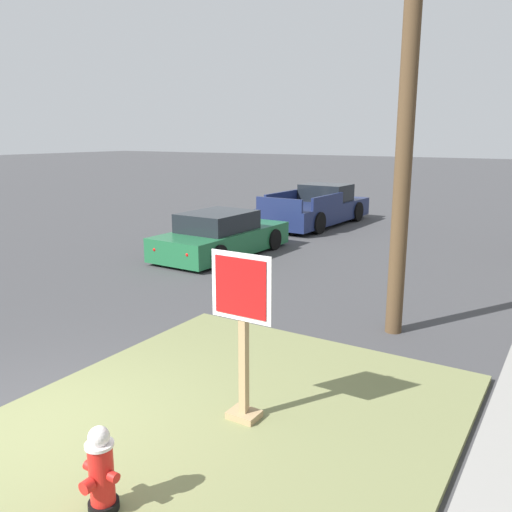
# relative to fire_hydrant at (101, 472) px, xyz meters

# --- Properties ---
(ground_plane) EXTENTS (160.00, 160.00, 0.00)m
(ground_plane) POSITION_rel_fire_hydrant_xyz_m (-1.80, 0.47, -0.46)
(ground_plane) COLOR #3D3D3F
(grass_corner_patch) EXTENTS (5.00, 5.68, 0.08)m
(grass_corner_patch) POSITION_rel_fire_hydrant_xyz_m (0.02, 1.87, -0.42)
(grass_corner_patch) COLOR olive
(grass_corner_patch) RESTS_ON ground
(fire_hydrant) EXTENTS (0.38, 0.34, 0.81)m
(fire_hydrant) POSITION_rel_fire_hydrant_xyz_m (0.00, 0.00, 0.00)
(fire_hydrant) COLOR black
(fire_hydrant) RESTS_ON grass_corner_patch
(stop_sign) EXTENTS (0.78, 0.28, 2.01)m
(stop_sign) POSITION_rel_fire_hydrant_xyz_m (0.21, 1.96, 0.61)
(stop_sign) COLOR #A3845B
(stop_sign) RESTS_ON grass_corner_patch
(manhole_cover) EXTENTS (0.70, 0.70, 0.02)m
(manhole_cover) POSITION_rel_fire_hydrant_xyz_m (-1.70, 2.59, -0.45)
(manhole_cover) COLOR black
(manhole_cover) RESTS_ON ground
(parked_sedan_green) EXTENTS (2.02, 4.44, 1.25)m
(parked_sedan_green) POSITION_rel_fire_hydrant_xyz_m (-5.28, 9.20, 0.08)
(parked_sedan_green) COLOR #1E6038
(parked_sedan_green) RESTS_ON ground
(pickup_truck_navy) EXTENTS (2.26, 5.59, 1.48)m
(pickup_truck_navy) POSITION_rel_fire_hydrant_xyz_m (-5.23, 15.41, 0.16)
(pickup_truck_navy) COLOR #19234C
(pickup_truck_navy) RESTS_ON ground
(utility_pole) EXTENTS (1.83, 0.28, 9.82)m
(utility_pole) POSITION_rel_fire_hydrant_xyz_m (0.77, 5.86, 4.69)
(utility_pole) COLOR #4C3823
(utility_pole) RESTS_ON ground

